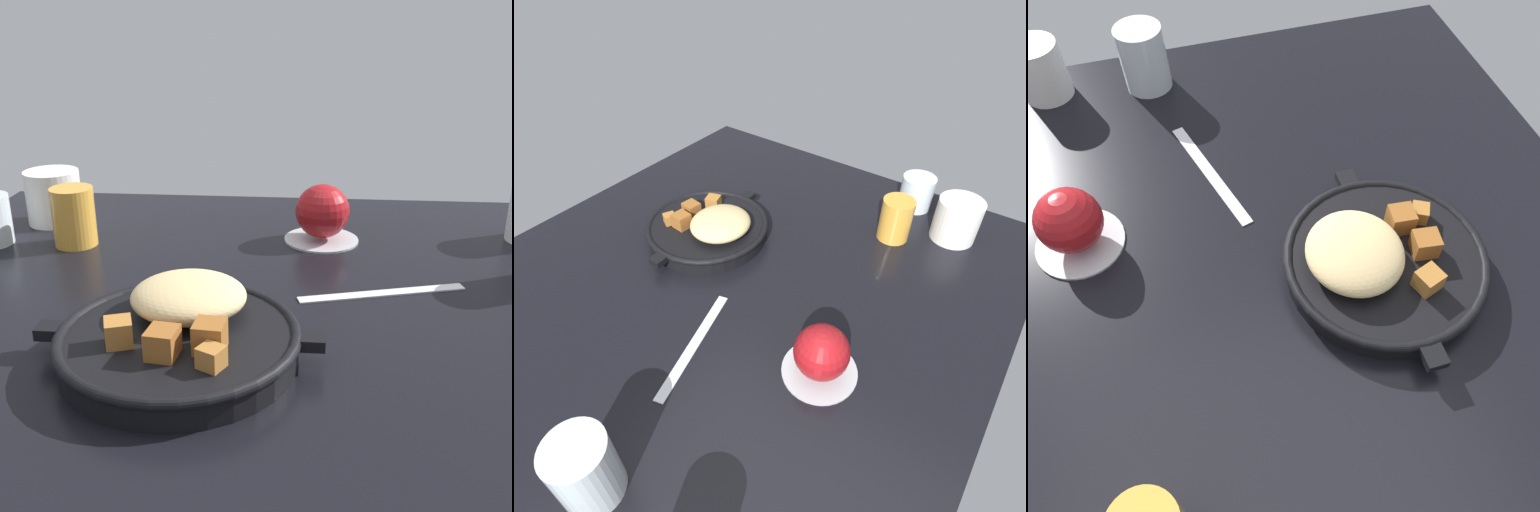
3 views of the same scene
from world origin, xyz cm
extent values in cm
cube|color=black|center=(0.00, 0.00, -1.20)|extent=(95.04, 88.56, 2.40)
cylinder|color=black|center=(-5.02, -12.86, 1.51)|extent=(23.54, 23.54, 3.01)
torus|color=black|center=(-5.02, -12.86, 2.77)|extent=(24.27, 24.27, 1.20)
cube|color=black|center=(7.96, -12.86, 2.56)|extent=(2.64, 2.40, 1.20)
cube|color=black|center=(-18.00, -12.86, 2.56)|extent=(2.64, 2.40, 1.20)
ellipsoid|color=#DBBC7F|center=(-4.67, -8.85, 4.97)|extent=(11.95, 11.26, 3.91)
cube|color=#A86B2D|center=(-10.11, -15.59, 4.27)|extent=(3.24, 3.32, 2.52)
cube|color=#935623|center=(-5.52, -17.36, 4.37)|extent=(3.07, 3.30, 2.71)
cube|color=#A86B2D|center=(-0.85, -18.88, 4.03)|extent=(2.88, 2.81, 2.03)
cube|color=#935623|center=(-1.40, -16.06, 4.47)|extent=(3.09, 3.15, 2.90)
cylinder|color=#B7BABF|center=(9.55, 22.06, 0.30)|extent=(11.10, 11.10, 0.60)
sphere|color=maroon|center=(9.55, 22.06, 4.61)|extent=(8.02, 8.02, 8.02)
cube|color=silver|center=(16.70, 3.92, 0.18)|extent=(20.84, 7.27, 0.36)
cylinder|color=silver|center=(-33.49, 27.16, 4.26)|extent=(8.61, 8.61, 8.52)
cylinder|color=gold|center=(-26.55, 17.42, 4.31)|extent=(6.18, 6.18, 8.62)
camera|label=1|loc=(6.89, -64.69, 32.31)|focal=42.92mm
camera|label=2|loc=(43.24, 37.66, 53.55)|focal=30.09mm
camera|label=3|loc=(-35.32, 8.57, 53.53)|focal=36.87mm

